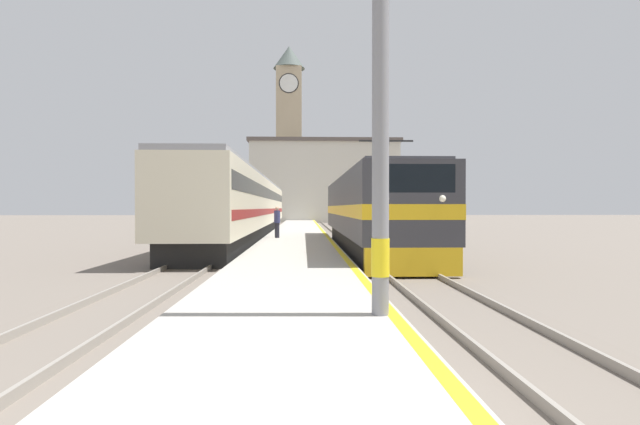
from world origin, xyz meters
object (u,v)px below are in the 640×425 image
(catenary_mast, at_px, (385,93))
(person_on_platform, at_px, (277,221))
(passenger_train, at_px, (249,206))
(clock_tower, at_px, (289,128))
(locomotive_train, at_px, (369,212))

(catenary_mast, height_order, person_on_platform, catenary_mast)
(catenary_mast, bearing_deg, passenger_train, 100.55)
(passenger_train, bearing_deg, clock_tower, 88.28)
(person_on_platform, bearing_deg, catenary_mast, -82.25)
(clock_tower, bearing_deg, catenary_mast, -87.27)
(locomotive_train, relative_size, passenger_train, 0.50)
(locomotive_train, height_order, clock_tower, clock_tower)
(person_on_platform, distance_m, clock_tower, 56.43)
(catenary_mast, distance_m, person_on_platform, 20.30)
(locomotive_train, height_order, passenger_train, locomotive_train)
(passenger_train, relative_size, person_on_platform, 21.95)
(locomotive_train, distance_m, passenger_train, 13.26)
(passenger_train, height_order, clock_tower, clock_tower)
(passenger_train, distance_m, catenary_mast, 27.31)
(locomotive_train, distance_m, catenary_mast, 15.65)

